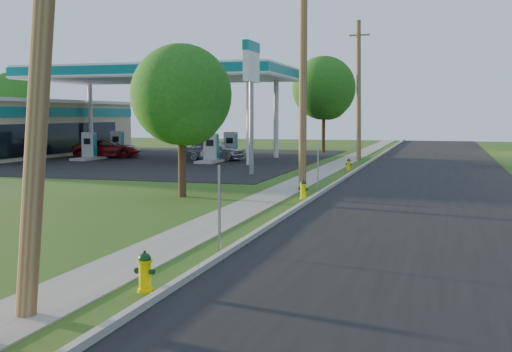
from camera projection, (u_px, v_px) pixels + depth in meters
The scene contains 26 objects.
ground_plane at pixel (120, 304), 10.62m from camera, with size 140.00×140.00×0.00m, color #1B5412.
road at pixel (421, 221), 18.91m from camera, with size 8.00×120.00×0.02m, color black.
curb at pixel (289, 213), 20.02m from camera, with size 0.15×120.00×0.15m, color #A3A095.
sidewalk at pixel (236, 212), 20.52m from camera, with size 1.50×120.00×0.03m, color gray.
forecourt at pixel (135, 158), 45.66m from camera, with size 26.00×28.00×0.02m, color black.
utility_pole_near at pixel (44, 0), 9.37m from camera, with size 1.40×0.32×9.48m.
utility_pole_mid at pixel (303, 70), 26.55m from camera, with size 1.40×0.32×9.80m.
utility_pole_far at pixel (359, 90), 43.76m from camera, with size 1.40×0.32×9.50m.
sign_post_near at pixel (219, 209), 14.46m from camera, with size 0.05×0.04×2.00m, color gray.
sign_post_mid at pixel (318, 168), 25.73m from camera, with size 0.05×0.04×2.00m, color gray.
sign_post_far at pixel (357, 151), 37.39m from camera, with size 0.05×0.04×2.00m, color gray.
gas_canopy at pixel (160, 75), 44.54m from camera, with size 18.18×9.18×6.40m.
fuel_pump_nw at pixel (89, 149), 44.38m from camera, with size 1.20×3.20×1.90m.
fuel_pump_ne at pixel (211, 152), 41.86m from camera, with size 1.20×3.20×1.90m.
fuel_pump_sw at pixel (117, 147), 48.20m from camera, with size 1.20×3.20×1.90m.
fuel_pump_se at pixel (231, 148), 45.69m from camera, with size 1.20×3.20×1.90m.
convenience_store at pixel (4, 128), 48.54m from camera, with size 10.40×22.40×4.25m.
price_pylon at pixel (251, 70), 32.85m from camera, with size 0.34×2.04×6.85m.
tree_verge at pixel (183, 99), 24.08m from camera, with size 3.82×3.82×5.79m.
tree_lot at pixel (325, 90), 52.37m from camera, with size 5.22×5.22×7.91m.
tree_back at pixel (11, 100), 57.28m from camera, with size 4.54×4.54×6.88m.
hydrant_near at pixel (145, 272), 11.33m from camera, with size 0.38×0.34×0.74m.
hydrant_mid at pixel (303, 189), 23.77m from camera, with size 0.38×0.34×0.74m.
hydrant_far at pixel (349, 164), 36.19m from camera, with size 0.35×0.31×0.67m.
car_red at pixel (107, 149), 46.39m from camera, with size 2.22×4.80×1.34m, color maroon.
car_silver at pixel (214, 150), 43.90m from camera, with size 1.72×4.27×1.46m, color #ADB0B5.
Camera 1 is at (5.07, -9.31, 3.13)m, focal length 45.00 mm.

